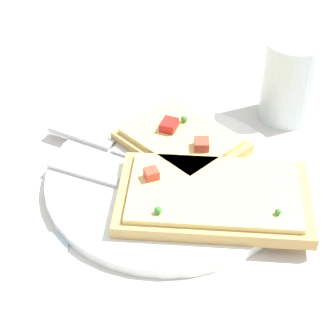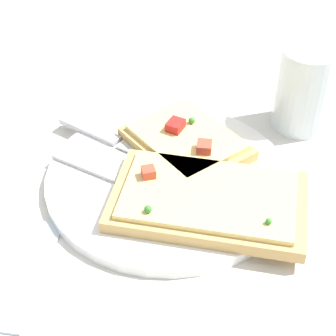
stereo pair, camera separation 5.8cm
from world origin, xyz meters
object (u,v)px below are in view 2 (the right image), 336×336
at_px(knife, 124,145).
at_px(napkin, 4,269).
at_px(pizza_slice_main, 208,199).
at_px(drinking_glass, 305,88).
at_px(plate, 168,179).
at_px(pizza_slice_corner, 186,142).
at_px(fork, 139,187).

distance_m(knife, napkin, 0.21).
bearing_deg(pizza_slice_main, drinking_glass, -116.05).
bearing_deg(knife, drinking_glass, 50.05).
bearing_deg(plate, knife, -125.94).
bearing_deg(plate, pizza_slice_corner, 163.68).
height_order(drinking_glass, napkin, drinking_glass).
height_order(fork, knife, knife).
xyz_separation_m(pizza_slice_corner, napkin, (0.20, -0.15, -0.02)).
relative_size(plate, knife, 1.28).
xyz_separation_m(knife, napkin, (0.19, -0.08, -0.01)).
distance_m(fork, knife, 0.08).
bearing_deg(pizza_slice_corner, pizza_slice_main, -25.03).
relative_size(pizza_slice_corner, drinking_glass, 1.59).
bearing_deg(napkin, knife, 157.66).
xyz_separation_m(fork, drinking_glass, (-0.16, 0.18, 0.04)).
bearing_deg(fork, pizza_slice_main, 10.43).
height_order(pizza_slice_corner, drinking_glass, drinking_glass).
xyz_separation_m(pizza_slice_main, napkin, (0.10, -0.19, -0.02)).
bearing_deg(pizza_slice_main, napkin, 32.59).
distance_m(knife, pizza_slice_main, 0.14).
xyz_separation_m(plate, napkin, (0.15, -0.14, -0.00)).
distance_m(fork, napkin, 0.16).
relative_size(knife, pizza_slice_corner, 1.26).
xyz_separation_m(fork, knife, (-0.07, -0.03, 0.00)).
bearing_deg(plate, pizza_slice_main, 48.44).
height_order(fork, napkin, fork).
relative_size(plate, fork, 1.38).
height_order(knife, pizza_slice_corner, pizza_slice_corner).
xyz_separation_m(pizza_slice_corner, drinking_glass, (-0.09, 0.14, 0.03)).
height_order(plate, knife, knife).
distance_m(pizza_slice_main, drinking_glass, 0.21).
bearing_deg(pizza_slice_main, pizza_slice_corner, -66.52).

